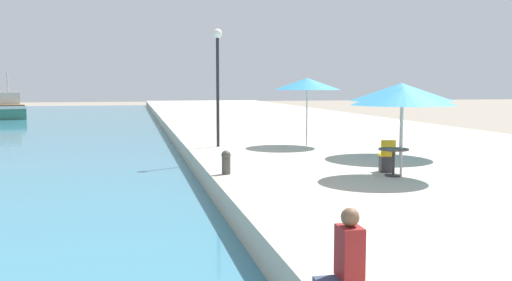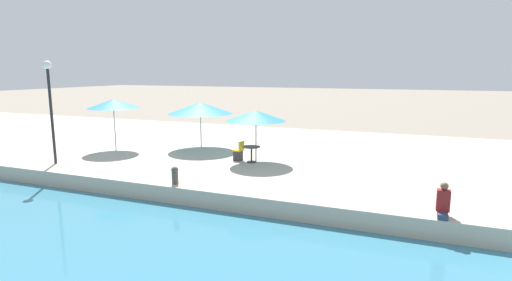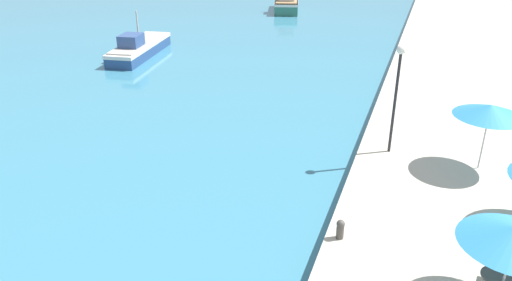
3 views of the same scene
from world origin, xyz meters
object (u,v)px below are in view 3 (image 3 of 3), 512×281
lamppost (397,81)px  cafe_umbrella_striped (490,111)px  cafe_chair_left (497,272)px  fishing_boat_near (139,47)px  mooring_bollard (340,229)px  fishing_boat_mid (287,3)px

lamppost → cafe_umbrella_striped: bearing=-6.0°
cafe_umbrella_striped → cafe_chair_left: size_ratio=2.95×
fishing_boat_near → mooring_bollard: (18.55, -18.51, 0.31)m
fishing_boat_mid → mooring_bollard: bearing=-86.7°
fishing_boat_near → fishing_boat_mid: fishing_boat_mid is taller
fishing_boat_near → fishing_boat_mid: size_ratio=1.19×
cafe_umbrella_striped → mooring_bollard: cafe_umbrella_striped is taller
fishing_boat_near → cafe_chair_left: fishing_boat_near is taller
cafe_umbrella_striped → cafe_chair_left: cafe_umbrella_striped is taller
cafe_umbrella_striped → cafe_chair_left: bearing=-89.0°
fishing_boat_mid → cafe_umbrella_striped: fishing_boat_mid is taller
lamppost → cafe_chair_left: bearing=-63.9°
fishing_boat_mid → cafe_chair_left: 43.97m
cafe_umbrella_striped → cafe_chair_left: 7.35m
cafe_chair_left → mooring_bollard: size_ratio=1.39×
fishing_boat_near → fishing_boat_mid: bearing=67.7°
cafe_chair_left → lamppost: size_ratio=0.20×
fishing_boat_mid → cafe_chair_left: fishing_boat_mid is taller
fishing_boat_mid → lamppost: 35.85m
lamppost → fishing_boat_mid: bearing=113.3°
fishing_boat_near → cafe_chair_left: 29.87m
cafe_umbrella_striped → mooring_bollard: 8.04m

